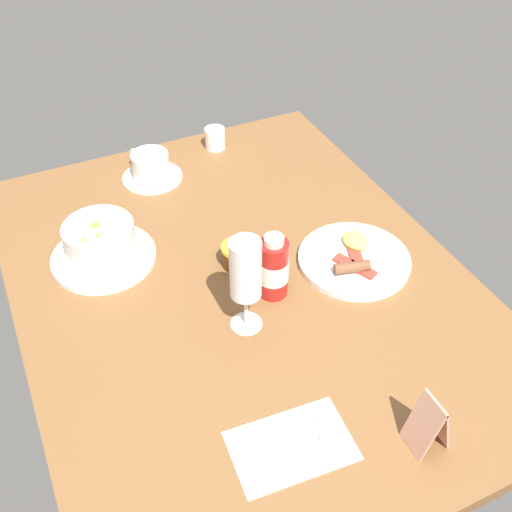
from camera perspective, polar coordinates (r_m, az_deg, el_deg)
name	(u,v)px	position (r cm, az deg, el deg)	size (l,w,h in cm)	color
ground_plane	(242,286)	(121.72, -1.33, -2.80)	(110.00, 84.00, 3.00)	brown
porridge_bowl	(101,244)	(126.19, -14.09, 1.12)	(20.95, 20.95, 9.44)	white
cutlery_setting	(294,444)	(98.00, 3.55, -16.91)	(13.19, 19.25, 0.90)	white
coffee_cup	(151,167)	(148.28, -9.66, 8.08)	(14.14, 14.14, 6.61)	white
creamer_jug	(215,138)	(158.15, -3.77, 10.78)	(5.94, 5.19, 5.86)	white
wine_glass	(246,273)	(103.70, -0.96, -1.59)	(5.79, 5.79, 19.36)	white
jam_jar	(237,255)	(122.37, -1.77, 0.05)	(6.19, 6.19, 4.93)	#4E2910
sauce_bottle_red	(273,268)	(114.21, 1.60, -1.09)	(5.77, 5.77, 13.56)	#B21E19
breakfast_plate	(354,259)	(125.50, 9.03, -0.24)	(22.50, 22.50, 3.70)	white
menu_card	(430,422)	(97.57, 15.72, -14.52)	(5.15, 5.53, 10.20)	tan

